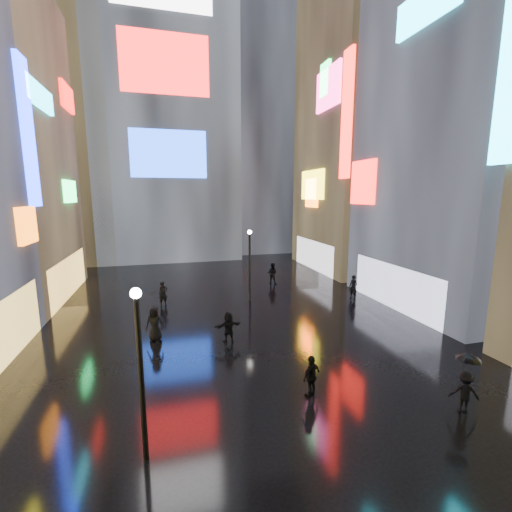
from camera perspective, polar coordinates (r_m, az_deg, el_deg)
name	(u,v)px	position (r m, az deg, el deg)	size (l,w,h in m)	color
ground	(226,308)	(23.85, -5.06, -8.60)	(140.00, 140.00, 0.00)	black
building_right_mid	(474,80)	(28.61, 32.57, 23.51)	(10.28, 13.70, 30.00)	black
building_right_far	(362,132)	(38.39, 17.24, 19.19)	(10.28, 12.00, 28.00)	black
tower_main	(164,84)	(48.14, -15.01, 25.92)	(16.00, 14.20, 42.00)	black
tower_flank_right	(255,127)	(50.82, -0.18, 20.73)	(12.00, 12.00, 34.00)	black
tower_flank_left	(67,147)	(45.73, -28.95, 15.63)	(10.00, 10.00, 26.00)	black
lamp_near	(140,366)	(10.50, -18.70, -17.00)	(0.30, 0.30, 5.20)	black
lamp_far	(250,261)	(24.60, -1.05, -0.88)	(0.30, 0.30, 5.20)	black
pedestrian_2	(464,392)	(14.98, 31.41, -18.78)	(0.98, 0.57, 1.52)	black
pedestrian_3	(311,376)	(13.99, 9.23, -19.14)	(0.97, 0.40, 1.65)	black
pedestrian_4	(155,324)	(19.21, -16.55, -10.74)	(0.91, 0.59, 1.87)	black
pedestrian_5	(228,327)	(18.34, -4.61, -11.76)	(1.51, 0.48, 1.63)	black
pedestrian_6	(163,294)	(24.84, -15.21, -6.06)	(0.64, 0.42, 1.74)	black
pedestrian_7	(272,273)	(29.88, 2.74, -2.89)	(0.89, 0.69, 1.83)	black
umbrella_1	(468,363)	(14.51, 31.83, -14.90)	(0.79, 0.79, 0.70)	black
umbrella_2	(153,299)	(18.78, -16.76, -6.86)	(0.93, 0.94, 0.85)	black
pedestrian_8	(353,287)	(26.57, 15.90, -4.99)	(0.65, 0.43, 1.78)	black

